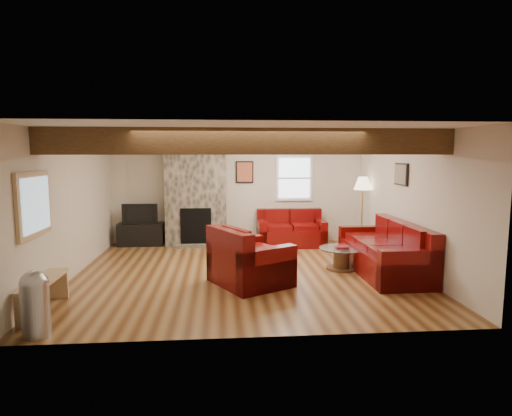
{
  "coord_description": "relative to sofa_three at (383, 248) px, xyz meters",
  "views": [
    {
      "loc": [
        -0.42,
        -7.51,
        2.13
      ],
      "look_at": [
        0.23,
        0.4,
        1.13
      ],
      "focal_mm": 30.0,
      "sensor_mm": 36.0,
      "label": 1
    }
  ],
  "objects": [
    {
      "name": "room",
      "position": [
        -2.48,
        0.19,
        0.79
      ],
      "size": [
        8.0,
        8.0,
        8.0
      ],
      "color": "brown",
      "rests_on": "ground"
    },
    {
      "name": "oak_beam",
      "position": [
        -2.48,
        -1.06,
        1.85
      ],
      "size": [
        6.0,
        0.36,
        0.38
      ],
      "primitive_type": "cube",
      "color": "#341E0F",
      "rests_on": "room"
    },
    {
      "name": "chimney_breast",
      "position": [
        -3.48,
        2.68,
        0.76
      ],
      "size": [
        1.4,
        0.67,
        2.5
      ],
      "color": "#342F28",
      "rests_on": "floor"
    },
    {
      "name": "back_window",
      "position": [
        -1.13,
        2.9,
        1.09
      ],
      "size": [
        0.9,
        0.08,
        1.1
      ],
      "primitive_type": null,
      "color": "white",
      "rests_on": "room"
    },
    {
      "name": "hatch_window",
      "position": [
        -5.44,
        -1.31,
        0.99
      ],
      "size": [
        0.08,
        1.0,
        0.9
      ],
      "primitive_type": null,
      "color": "tan",
      "rests_on": "room"
    },
    {
      "name": "ceiling_dome",
      "position": [
        -1.58,
        1.09,
        1.98
      ],
      "size": [
        0.4,
        0.4,
        0.18
      ],
      "primitive_type": null,
      "color": "#EFE3CB",
      "rests_on": "room"
    },
    {
      "name": "artwork_back",
      "position": [
        -2.33,
        2.9,
        1.24
      ],
      "size": [
        0.42,
        0.06,
        0.52
      ],
      "primitive_type": null,
      "color": "black",
      "rests_on": "room"
    },
    {
      "name": "artwork_right",
      "position": [
        0.48,
        0.49,
        1.29
      ],
      "size": [
        0.06,
        0.55,
        0.42
      ],
      "primitive_type": null,
      "color": "black",
      "rests_on": "room"
    },
    {
      "name": "sofa_three",
      "position": [
        0.0,
        0.0,
        0.0
      ],
      "size": [
        0.99,
        2.36,
        0.91
      ],
      "primitive_type": null,
      "rotation": [
        0.0,
        0.0,
        -1.57
      ],
      "color": "#440406",
      "rests_on": "floor"
    },
    {
      "name": "loveseat",
      "position": [
        -1.28,
        2.42,
        -0.04
      ],
      "size": [
        1.57,
        0.92,
        0.83
      ],
      "primitive_type": null,
      "rotation": [
        0.0,
        0.0,
        -0.02
      ],
      "color": "#440406",
      "rests_on": "floor"
    },
    {
      "name": "armchair_red",
      "position": [
        -2.43,
        -0.47,
        0.02
      ],
      "size": [
        1.46,
        1.52,
        0.95
      ],
      "primitive_type": null,
      "rotation": [
        0.0,
        0.0,
        2.07
      ],
      "color": "#440406",
      "rests_on": "floor"
    },
    {
      "name": "coffee_table",
      "position": [
        -0.68,
        0.27,
        -0.25
      ],
      "size": [
        0.83,
        0.83,
        0.43
      ],
      "color": "#402714",
      "rests_on": "floor"
    },
    {
      "name": "tv_cabinet",
      "position": [
        -4.77,
        2.72,
        -0.19
      ],
      "size": [
        1.05,
        0.42,
        0.52
      ],
      "primitive_type": "cube",
      "color": "black",
      "rests_on": "floor"
    },
    {
      "name": "television",
      "position": [
        -4.77,
        2.72,
        0.3
      ],
      "size": [
        0.81,
        0.11,
        0.47
      ],
      "primitive_type": "imported",
      "color": "black",
      "rests_on": "tv_cabinet"
    },
    {
      "name": "floor_lamp",
      "position": [
        0.32,
        2.14,
        0.92
      ],
      "size": [
        0.41,
        0.41,
        1.61
      ],
      "color": "tan",
      "rests_on": "floor"
    },
    {
      "name": "pine_bench",
      "position": [
        -5.31,
        -1.5,
        -0.23
      ],
      "size": [
        0.28,
        1.19,
        0.45
      ],
      "primitive_type": null,
      "color": "tan",
      "rests_on": "floor"
    },
    {
      "name": "pedal_bin",
      "position": [
        -5.08,
        -2.31,
        -0.06
      ],
      "size": [
        0.34,
        0.34,
        0.79
      ],
      "primitive_type": null,
      "rotation": [
        0.0,
        0.0,
        -0.07
      ],
      "color": "#AAAAAF",
      "rests_on": "floor"
    },
    {
      "name": "coal_bucket",
      "position": [
        -2.88,
        1.87,
        -0.31
      ],
      "size": [
        0.3,
        0.3,
        0.29
      ],
      "primitive_type": null,
      "color": "slate",
      "rests_on": "floor"
    }
  ]
}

